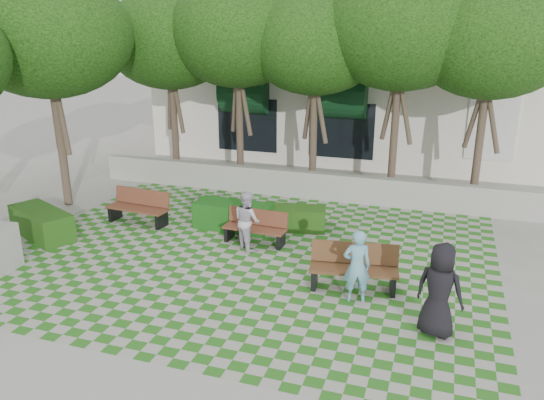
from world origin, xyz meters
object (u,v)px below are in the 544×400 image
(bench_west, at_px, (139,207))
(person_white, at_px, (247,220))
(bench_mid, at_px, (256,228))
(bench_east, at_px, (354,268))
(person_blue, at_px, (357,266))
(hedge_midleft, at_px, (233,216))
(hedge_midright, at_px, (292,218))
(hedge_west, at_px, (42,223))
(person_dark, at_px, (440,290))

(bench_west, relative_size, person_white, 1.23)
(bench_mid, height_order, bench_west, bench_west)
(bench_east, distance_m, person_blue, 0.65)
(hedge_midleft, bearing_deg, person_white, -53.17)
(bench_mid, height_order, hedge_midright, bench_mid)
(bench_east, height_order, hedge_west, bench_east)
(hedge_midright, bearing_deg, bench_mid, -116.86)
(hedge_west, bearing_deg, bench_west, 42.35)
(bench_mid, xyz_separation_m, hedge_west, (-5.73, -1.45, -0.04))
(bench_mid, bearing_deg, hedge_midright, 66.26)
(bench_west, bearing_deg, person_white, -6.85)
(person_blue, distance_m, person_white, 3.67)
(bench_west, xyz_separation_m, hedge_midright, (4.42, 0.94, -0.15))
(bench_west, bearing_deg, person_blue, -16.18)
(person_dark, bearing_deg, hedge_midleft, -16.39)
(hedge_west, height_order, person_dark, person_dark)
(bench_east, bearing_deg, person_dark, -45.14)
(bench_east, height_order, person_white, person_white)
(person_blue, xyz_separation_m, person_dark, (1.66, -0.79, 0.12))
(hedge_midleft, distance_m, hedge_west, 5.26)
(hedge_west, bearing_deg, hedge_midleft, 24.97)
(hedge_west, xyz_separation_m, person_blue, (8.83, -0.86, 0.41))
(bench_mid, xyz_separation_m, person_white, (-0.06, -0.44, 0.35))
(bench_east, distance_m, hedge_midright, 3.81)
(bench_mid, height_order, person_blue, person_blue)
(person_blue, bearing_deg, hedge_west, -23.93)
(bench_east, height_order, person_blue, person_blue)
(hedge_midright, height_order, person_blue, person_blue)
(hedge_midleft, bearing_deg, bench_west, -171.22)
(hedge_midright, relative_size, person_blue, 1.17)
(person_blue, bearing_deg, bench_east, -93.58)
(person_blue, distance_m, person_dark, 1.84)
(bench_west, distance_m, hedge_midleft, 2.84)
(hedge_midright, height_order, person_dark, person_dark)
(person_blue, bearing_deg, hedge_midright, -74.02)
(hedge_west, relative_size, person_white, 1.41)
(bench_west, height_order, hedge_midleft, bench_west)
(person_blue, height_order, person_dark, person_dark)
(bench_east, distance_m, person_dark, 2.29)
(bench_mid, height_order, person_dark, person_dark)
(bench_mid, relative_size, person_blue, 1.08)
(bench_east, xyz_separation_m, hedge_midleft, (-3.92, 2.53, -0.10))
(hedge_midleft, height_order, hedge_west, hedge_west)
(person_white, bearing_deg, hedge_west, 48.14)
(bench_mid, distance_m, hedge_midleft, 1.24)
(bench_mid, distance_m, hedge_midright, 1.43)
(hedge_midleft, bearing_deg, hedge_midright, 17.35)
(bench_east, distance_m, person_white, 3.30)
(person_blue, bearing_deg, person_dark, 136.22)
(person_blue, bearing_deg, person_white, -49.07)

